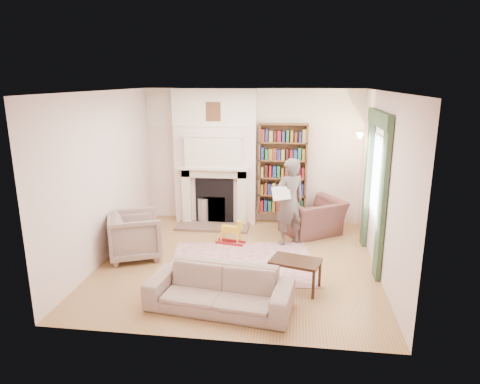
# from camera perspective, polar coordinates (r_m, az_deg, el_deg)

# --- Properties ---
(floor) EXTENTS (4.50, 4.50, 0.00)m
(floor) POSITION_cam_1_polar(r_m,az_deg,el_deg) (7.30, -0.26, -9.27)
(floor) COLOR olive
(floor) RESTS_ON ground
(ceiling) EXTENTS (4.50, 4.50, 0.00)m
(ceiling) POSITION_cam_1_polar(r_m,az_deg,el_deg) (6.66, -0.28, 13.29)
(ceiling) COLOR white
(ceiling) RESTS_ON wall_back
(wall_back) EXTENTS (4.50, 0.00, 4.50)m
(wall_back) POSITION_cam_1_polar(r_m,az_deg,el_deg) (9.04, 1.64, 4.76)
(wall_back) COLOR white
(wall_back) RESTS_ON floor
(wall_front) EXTENTS (4.50, 0.00, 4.50)m
(wall_front) POSITION_cam_1_polar(r_m,az_deg,el_deg) (4.71, -3.93, -4.79)
(wall_front) COLOR white
(wall_front) RESTS_ON floor
(wall_left) EXTENTS (0.00, 4.50, 4.50)m
(wall_left) POSITION_cam_1_polar(r_m,az_deg,el_deg) (7.48, -17.63, 1.93)
(wall_left) COLOR white
(wall_left) RESTS_ON floor
(wall_right) EXTENTS (0.00, 4.50, 4.50)m
(wall_right) POSITION_cam_1_polar(r_m,az_deg,el_deg) (6.92, 18.52, 0.86)
(wall_right) COLOR white
(wall_right) RESTS_ON floor
(fireplace) EXTENTS (1.70, 0.58, 2.80)m
(fireplace) POSITION_cam_1_polar(r_m,az_deg,el_deg) (8.95, -3.29, 4.55)
(fireplace) COLOR white
(fireplace) RESTS_ON floor
(bookcase) EXTENTS (1.00, 0.24, 1.85)m
(bookcase) POSITION_cam_1_polar(r_m,az_deg,el_deg) (8.91, 5.71, 3.07)
(bookcase) COLOR brown
(bookcase) RESTS_ON floor
(window) EXTENTS (0.02, 0.90, 1.30)m
(window) POSITION_cam_1_polar(r_m,az_deg,el_deg) (7.29, 17.87, 2.00)
(window) COLOR silver
(window) RESTS_ON wall_right
(curtain_left) EXTENTS (0.07, 0.32, 2.40)m
(curtain_left) POSITION_cam_1_polar(r_m,az_deg,el_deg) (6.68, 18.43, -1.41)
(curtain_left) COLOR #2A422A
(curtain_left) RESTS_ON floor
(curtain_right) EXTENTS (0.07, 0.32, 2.40)m
(curtain_right) POSITION_cam_1_polar(r_m,az_deg,el_deg) (8.01, 16.62, 1.37)
(curtain_right) COLOR #2A422A
(curtain_right) RESTS_ON floor
(pelmet) EXTENTS (0.09, 1.70, 0.24)m
(pelmet) POSITION_cam_1_polar(r_m,az_deg,el_deg) (7.15, 18.10, 9.30)
(pelmet) COLOR #2A422A
(pelmet) RESTS_ON wall_right
(wall_sconce) EXTENTS (0.20, 0.24, 0.24)m
(wall_sconce) POSITION_cam_1_polar(r_m,az_deg,el_deg) (8.25, 15.39, 6.79)
(wall_sconce) COLOR gold
(wall_sconce) RESTS_ON wall_right
(rug) EXTENTS (2.61, 2.15, 0.01)m
(rug) POSITION_cam_1_polar(r_m,az_deg,el_deg) (7.23, 0.31, -9.46)
(rug) COLOR beige
(rug) RESTS_ON floor
(armchair_reading) EXTENTS (1.41, 1.37, 0.70)m
(armchair_reading) POSITION_cam_1_polar(r_m,az_deg,el_deg) (8.55, 9.62, -3.31)
(armchair_reading) COLOR #4E2D2A
(armchair_reading) RESTS_ON floor
(armchair_left) EXTENTS (1.13, 1.11, 0.78)m
(armchair_left) POSITION_cam_1_polar(r_m,az_deg,el_deg) (7.56, -13.80, -5.63)
(armchair_left) COLOR #ABA28D
(armchair_left) RESTS_ON floor
(sofa) EXTENTS (2.00, 1.00, 0.56)m
(sofa) POSITION_cam_1_polar(r_m,az_deg,el_deg) (5.82, -2.78, -12.82)
(sofa) COLOR #A29A85
(sofa) RESTS_ON floor
(man_reading) EXTENTS (0.71, 0.64, 1.62)m
(man_reading) POSITION_cam_1_polar(r_m,az_deg,el_deg) (7.83, 6.63, -1.33)
(man_reading) COLOR #514641
(man_reading) RESTS_ON floor
(newspaper) EXTENTS (0.35, 0.27, 0.24)m
(newspaper) POSITION_cam_1_polar(r_m,az_deg,el_deg) (7.59, 5.52, -0.15)
(newspaper) COLOR silver
(newspaper) RESTS_ON man_reading
(coffee_table) EXTENTS (0.80, 0.62, 0.45)m
(coffee_table) POSITION_cam_1_polar(r_m,az_deg,el_deg) (6.39, 7.34, -10.83)
(coffee_table) COLOR #382113
(coffee_table) RESTS_ON floor
(paraffin_heater) EXTENTS (0.28, 0.28, 0.55)m
(paraffin_heater) POSITION_cam_1_polar(r_m,az_deg,el_deg) (9.12, -4.89, -2.48)
(paraffin_heater) COLOR #B4B5BC
(paraffin_heater) RESTS_ON floor
(rocking_horse) EXTENTS (0.56, 0.31, 0.47)m
(rocking_horse) POSITION_cam_1_polar(r_m,az_deg,el_deg) (7.95, -1.26, -5.36)
(rocking_horse) COLOR gold
(rocking_horse) RESTS_ON rug
(board_game) EXTENTS (0.34, 0.34, 0.03)m
(board_game) POSITION_cam_1_polar(r_m,az_deg,el_deg) (6.99, -3.28, -10.18)
(board_game) COLOR gold
(board_game) RESTS_ON rug
(game_box_lid) EXTENTS (0.28, 0.19, 0.05)m
(game_box_lid) POSITION_cam_1_polar(r_m,az_deg,el_deg) (7.15, -3.36, -9.51)
(game_box_lid) COLOR red
(game_box_lid) RESTS_ON rug
(comic_annuals) EXTENTS (0.61, 0.47, 0.02)m
(comic_annuals) POSITION_cam_1_polar(r_m,az_deg,el_deg) (6.83, 0.87, -10.84)
(comic_annuals) COLOR red
(comic_annuals) RESTS_ON rug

